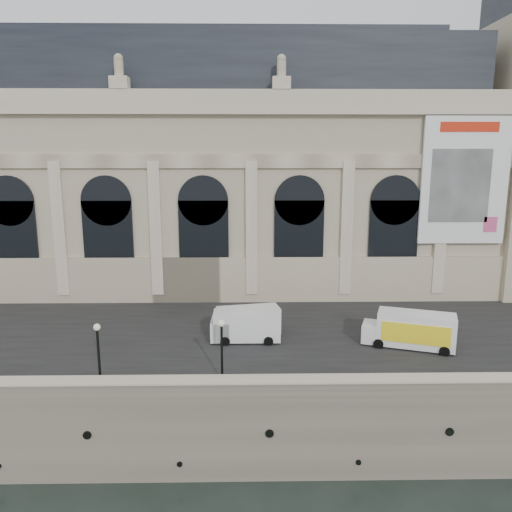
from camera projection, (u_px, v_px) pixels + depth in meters
The scene contains 10 objects.
ground at pixel (240, 482), 33.67m from camera, with size 260.00×260.00×0.00m, color black.
quay at pixel (243, 295), 67.35m from camera, with size 160.00×70.00×6.00m, color gray.
street at pixel (242, 327), 46.17m from camera, with size 160.00×24.00×0.06m, color #2D2D2D.
parapet at pixel (239, 387), 32.93m from camera, with size 160.00×1.40×1.21m.
museum at pixel (193, 171), 59.84m from camera, with size 69.00×18.70×29.10m.
van_b at pixel (243, 326), 42.44m from camera, with size 5.87×2.46×2.61m.
van_c at pixel (244, 321), 43.81m from camera, with size 5.95×3.17×2.51m.
box_truck at pixel (410, 330), 41.08m from camera, with size 7.70×4.60×2.96m.
lamp_left at pixel (99, 356), 33.78m from camera, with size 0.47×0.47×4.58m.
lamp_right at pixel (222, 351), 34.65m from camera, with size 0.46×0.46×4.55m.
Camera 1 is at (0.59, -29.93, 21.71)m, focal length 35.00 mm.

